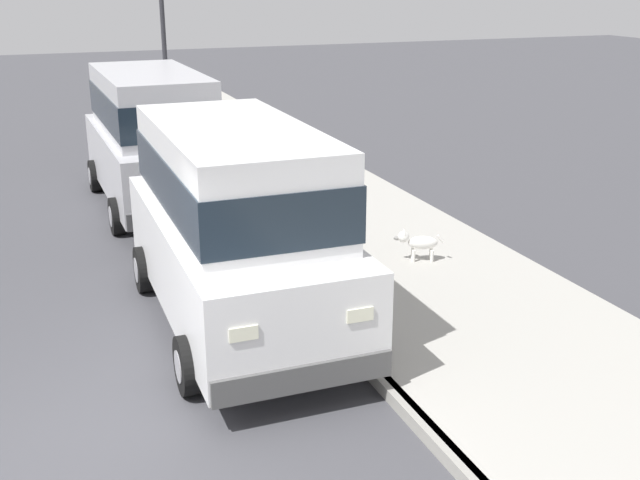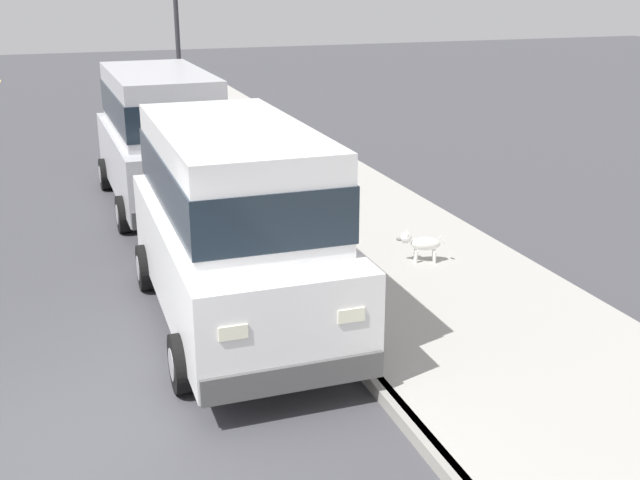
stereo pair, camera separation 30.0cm
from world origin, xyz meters
name	(u,v)px [view 2 (the right image)]	position (x,y,z in m)	size (l,w,h in m)	color
ground_plane	(62,464)	(0.00, 0.00, 0.00)	(80.00, 80.00, 0.00)	#424247
curb	(387,397)	(3.20, 0.00, 0.07)	(0.16, 64.00, 0.14)	gray
sidewalk	(537,369)	(5.00, 0.00, 0.07)	(3.60, 64.00, 0.14)	#A8A59E
car_white_van	(235,217)	(2.22, 2.44, 1.39)	(2.15, 4.90, 2.52)	white
car_silver_van	(161,132)	(2.16, 8.12, 1.39)	(2.21, 4.94, 2.52)	#BCBCC1
dog_white	(421,243)	(5.20, 3.31, 0.43)	(0.72, 0.36, 0.49)	white
fire_hydrant	(263,195)	(3.65, 6.47, 0.48)	(0.34, 0.24, 0.72)	red
street_lamp	(177,26)	(3.55, 14.27, 2.91)	(0.36, 0.36, 4.42)	#2D2D33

